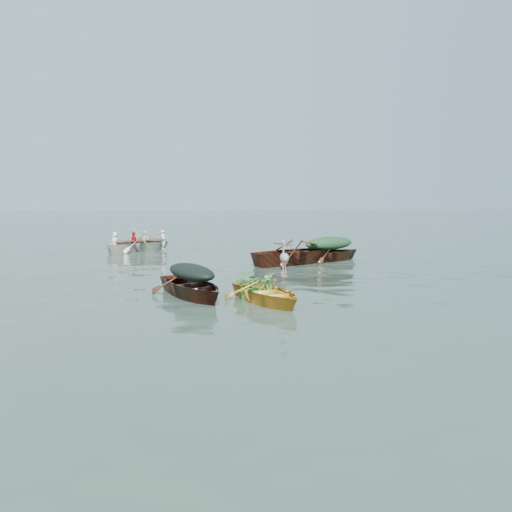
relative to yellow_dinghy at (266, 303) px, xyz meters
The scene contains 13 objects.
ground 3.42m from the yellow_dinghy, 68.78° to the left, with size 140.00×140.00×0.00m, color #32463A.
yellow_dinghy is the anchor object (origin of this frame).
dark_covered_boat 1.98m from the yellow_dinghy, 153.32° to the left, with size 1.40×3.78×0.95m, color #4E1D12.
green_tarp_boat 7.99m from the yellow_dinghy, 63.33° to the left, with size 1.27×4.09×0.94m, color #482810.
open_wooden_boat 6.84m from the yellow_dinghy, 71.71° to the left, with size 1.58×5.09×1.23m, color #5F2317.
rowed_boat 12.25m from the yellow_dinghy, 109.30° to the left, with size 1.25×4.16×0.98m, color silver.
dark_tarp_cover 2.09m from the yellow_dinghy, 153.32° to the left, with size 0.77×2.08×0.40m, color black.
green_tarp_cover 8.03m from the yellow_dinghy, 63.33° to the left, with size 0.70×2.25×0.52m, color #183B21.
thwart_benches 6.87m from the yellow_dinghy, 71.71° to the left, with size 0.95×2.54×0.04m, color #532813, non-canonical shape.
heron 1.05m from the yellow_dinghy, 27.58° to the left, with size 0.28×0.40×0.92m, color gray, non-canonical shape.
dinghy_weeds 0.92m from the yellow_dinghy, 109.61° to the left, with size 0.70×0.90×0.60m, color #1F751E.
rowers 12.28m from the yellow_dinghy, 109.30° to the left, with size 1.12×2.91×0.76m, color white.
oars 12.26m from the yellow_dinghy, 109.30° to the left, with size 2.60×0.60×0.06m, color #9F743C, non-canonical shape.
Camera 1 is at (-3.04, -14.77, 2.57)m, focal length 35.00 mm.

